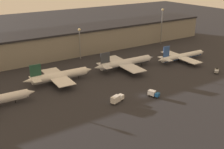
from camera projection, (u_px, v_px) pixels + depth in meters
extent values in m
plane|color=#26262B|center=(143.00, 96.00, 137.88)|extent=(600.00, 600.00, 0.00)
cube|color=gray|center=(67.00, 42.00, 203.08)|extent=(243.76, 26.25, 16.68)
cube|color=black|center=(66.00, 30.00, 199.88)|extent=(243.76, 28.25, 1.20)
cone|color=silver|center=(30.00, 92.00, 133.17)|extent=(4.82, 3.90, 3.69)
cylinder|color=black|center=(16.00, 101.00, 130.75)|extent=(0.50, 0.50, 1.75)
cylinder|color=white|center=(60.00, 75.00, 153.14)|extent=(31.33, 5.63, 4.23)
cylinder|color=#ADB2B7|center=(60.00, 77.00, 153.41)|extent=(29.74, 4.93, 3.60)
cone|color=white|center=(88.00, 70.00, 161.23)|extent=(5.26, 4.25, 4.02)
cone|color=white|center=(29.00, 81.00, 144.85)|extent=(6.51, 3.88, 3.60)
cube|color=#1E4738|center=(35.00, 70.00, 144.97)|extent=(5.94, 0.67, 6.35)
cube|color=white|center=(35.00, 79.00, 146.34)|extent=(4.71, 10.80, 0.24)
cube|color=white|center=(57.00, 77.00, 152.59)|extent=(10.63, 29.88, 0.36)
cylinder|color=gray|center=(54.00, 74.00, 160.16)|extent=(4.76, 2.54, 2.33)
cylinder|color=gray|center=(65.00, 84.00, 146.92)|extent=(4.76, 2.54, 2.33)
cylinder|color=black|center=(79.00, 77.00, 159.47)|extent=(0.50, 0.50, 1.91)
cylinder|color=black|center=(57.00, 80.00, 154.85)|extent=(0.50, 0.50, 1.91)
cylinder|color=black|center=(59.00, 82.00, 152.14)|extent=(0.50, 0.50, 1.91)
cylinder|color=silver|center=(126.00, 62.00, 173.68)|extent=(35.16, 5.86, 4.29)
cylinder|color=#333842|center=(126.00, 64.00, 173.95)|extent=(33.38, 5.14, 3.65)
cone|color=silver|center=(150.00, 58.00, 182.69)|extent=(5.33, 4.30, 4.08)
cone|color=silver|center=(99.00, 67.00, 164.45)|extent=(6.59, 3.93, 3.65)
cube|color=#333842|center=(105.00, 58.00, 164.72)|extent=(6.02, 0.67, 6.35)
cube|color=silver|center=(104.00, 66.00, 166.06)|extent=(4.85, 12.78, 0.24)
cube|color=silver|center=(123.00, 64.00, 173.03)|extent=(11.00, 35.38, 0.36)
cylinder|color=gray|center=(117.00, 61.00, 181.89)|extent=(4.82, 2.57, 2.36)
cylinder|color=gray|center=(134.00, 70.00, 166.19)|extent=(4.82, 2.57, 2.36)
cylinder|color=black|center=(142.00, 64.00, 180.66)|extent=(0.50, 0.50, 1.93)
cylinder|color=black|center=(122.00, 67.00, 175.33)|extent=(0.50, 0.50, 1.93)
cylinder|color=black|center=(125.00, 68.00, 172.58)|extent=(0.50, 0.50, 1.93)
cylinder|color=white|center=(182.00, 56.00, 189.02)|extent=(34.90, 5.01, 3.45)
cylinder|color=#2D519E|center=(182.00, 57.00, 189.24)|extent=(33.14, 4.42, 2.94)
cone|color=white|center=(202.00, 52.00, 197.86)|extent=(4.29, 3.46, 3.28)
cone|color=white|center=(161.00, 60.00, 180.01)|extent=(5.31, 3.17, 2.94)
cube|color=#2D519E|center=(166.00, 52.00, 180.14)|extent=(4.85, 0.62, 7.04)
cube|color=white|center=(165.00, 59.00, 181.50)|extent=(3.97, 11.63, 0.24)
cube|color=white|center=(180.00, 57.00, 188.34)|extent=(9.03, 32.21, 0.36)
cylinder|color=gray|center=(172.00, 55.00, 196.43)|extent=(3.88, 2.07, 1.90)
cylinder|color=gray|center=(191.00, 62.00, 182.11)|extent=(3.88, 2.07, 1.90)
cylinder|color=black|center=(195.00, 57.00, 195.75)|extent=(0.50, 0.50, 1.55)
cylinder|color=black|center=(179.00, 59.00, 190.19)|extent=(0.50, 0.50, 1.55)
cylinder|color=black|center=(182.00, 60.00, 187.97)|extent=(0.50, 0.50, 1.55)
cube|color=white|center=(121.00, 97.00, 132.78)|extent=(2.97, 3.02, 2.20)
cube|color=silver|center=(115.00, 99.00, 129.57)|extent=(5.30, 3.82, 2.93)
cylinder|color=black|center=(119.00, 99.00, 133.61)|extent=(1.05, 0.86, 0.90)
cylinder|color=black|center=(122.00, 100.00, 132.59)|extent=(1.05, 0.86, 0.90)
cylinder|color=black|center=(113.00, 103.00, 129.96)|extent=(1.05, 0.86, 0.90)
cylinder|color=black|center=(116.00, 104.00, 128.94)|extent=(1.05, 0.86, 0.90)
cube|color=#9EA3A8|center=(217.00, 71.00, 167.32)|extent=(5.31, 4.53, 1.41)
cube|color=black|center=(217.00, 68.00, 167.97)|extent=(1.43, 1.69, 0.80)
cylinder|color=black|center=(215.00, 71.00, 169.32)|extent=(1.06, 0.96, 0.90)
cylinder|color=black|center=(218.00, 72.00, 168.70)|extent=(1.06, 0.96, 0.90)
cylinder|color=black|center=(215.00, 73.00, 166.65)|extent=(1.06, 0.96, 0.90)
cylinder|color=black|center=(218.00, 73.00, 166.02)|extent=(1.06, 0.96, 0.90)
cube|color=#195199|center=(157.00, 95.00, 135.45)|extent=(2.88, 2.45, 1.74)
cube|color=silver|center=(152.00, 93.00, 136.93)|extent=(3.54, 4.09, 2.32)
cylinder|color=black|center=(158.00, 96.00, 136.64)|extent=(0.90, 1.06, 0.90)
cylinder|color=black|center=(156.00, 97.00, 135.24)|extent=(0.90, 1.06, 0.90)
cylinder|color=black|center=(151.00, 94.00, 138.53)|extent=(0.90, 1.06, 0.90)
cylinder|color=black|center=(149.00, 96.00, 137.13)|extent=(0.90, 1.06, 0.90)
cylinder|color=slate|center=(80.00, 45.00, 190.27)|extent=(0.70, 0.70, 19.78)
sphere|color=beige|center=(79.00, 30.00, 186.51)|extent=(1.80, 1.80, 1.80)
cylinder|color=slate|center=(162.00, 27.00, 227.28)|extent=(0.70, 0.70, 27.10)
sphere|color=beige|center=(163.00, 10.00, 222.22)|extent=(1.80, 1.80, 1.80)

